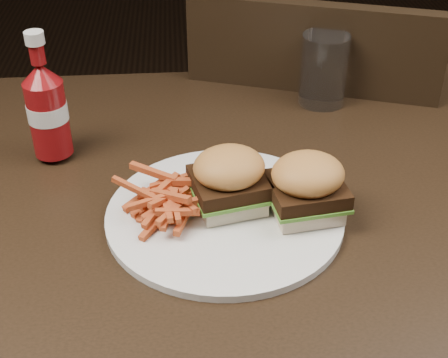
{
  "coord_description": "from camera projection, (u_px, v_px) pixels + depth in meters",
  "views": [
    {
      "loc": [
        0.01,
        -0.62,
        1.21
      ],
      "look_at": [
        0.06,
        -0.02,
        0.8
      ],
      "focal_mm": 50.0,
      "sensor_mm": 36.0,
      "label": 1
    }
  ],
  "objects": [
    {
      "name": "dining_table",
      "position": [
        177.0,
        220.0,
        0.78
      ],
      "size": [
        1.2,
        0.8,
        0.04
      ],
      "primitive_type": "cube",
      "color": "black",
      "rests_on": "ground"
    },
    {
      "name": "chair_far",
      "position": [
        311.0,
        183.0,
        1.38
      ],
      "size": [
        0.55,
        0.55,
        0.04
      ],
      "primitive_type": "cube",
      "rotation": [
        0.0,
        0.0,
        2.8
      ],
      "color": "black",
      "rests_on": "ground"
    },
    {
      "name": "plate",
      "position": [
        225.0,
        215.0,
        0.75
      ],
      "size": [
        0.28,
        0.28,
        0.01
      ],
      "primitive_type": "cylinder",
      "color": "white",
      "rests_on": "dining_table"
    },
    {
      "name": "sandwich_half_a",
      "position": [
        229.0,
        198.0,
        0.75
      ],
      "size": [
        0.09,
        0.09,
        0.02
      ],
      "primitive_type": "cube",
      "rotation": [
        0.0,
        0.0,
        0.23
      ],
      "color": "beige",
      "rests_on": "plate"
    },
    {
      "name": "sandwich_half_b",
      "position": [
        305.0,
        205.0,
        0.74
      ],
      "size": [
        0.09,
        0.08,
        0.02
      ],
      "primitive_type": "cube",
      "rotation": [
        0.0,
        0.0,
        0.14
      ],
      "color": "beige",
      "rests_on": "plate"
    },
    {
      "name": "fries_pile",
      "position": [
        172.0,
        195.0,
        0.73
      ],
      "size": [
        0.12,
        0.12,
        0.04
      ],
      "primitive_type": null,
      "rotation": [
        0.0,
        0.0,
        -0.31
      ],
      "color": "#B8461F",
      "rests_on": "plate"
    },
    {
      "name": "ketchup_bottle",
      "position": [
        49.0,
        118.0,
        0.83
      ],
      "size": [
        0.07,
        0.07,
        0.11
      ],
      "primitive_type": "cylinder",
      "rotation": [
        0.0,
        0.0,
        0.36
      ],
      "color": "maroon",
      "rests_on": "dining_table"
    },
    {
      "name": "tumbler",
      "position": [
        323.0,
        70.0,
        0.97
      ],
      "size": [
        0.09,
        0.09,
        0.11
      ],
      "primitive_type": "cylinder",
      "rotation": [
        0.0,
        0.0,
        -0.3
      ],
      "color": "white",
      "rests_on": "dining_table"
    }
  ]
}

